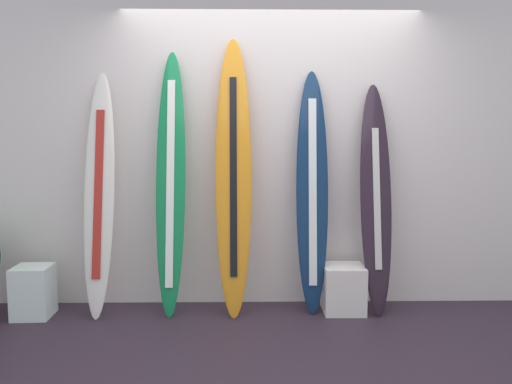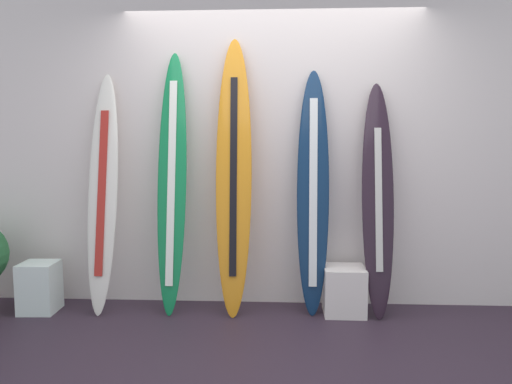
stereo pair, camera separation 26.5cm
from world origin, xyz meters
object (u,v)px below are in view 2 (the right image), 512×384
Objects in this scene: surfboard_navy at (313,192)px; surfboard_emerald at (172,185)px; display_block_left at (344,290)px; display_block_center at (40,287)px; surfboard_charcoal at (378,201)px; surfboard_ivory at (103,194)px; surfboard_sunset at (234,176)px.

surfboard_emerald is at bearing -178.16° from surfboard_navy.
surfboard_emerald is at bearing 179.21° from display_block_left.
display_block_left is 2.51m from display_block_center.
surfboard_charcoal is at bearing -0.06° from surfboard_emerald.
display_block_center is at bearing -176.44° from surfboard_navy.
surfboard_charcoal is 4.57× the size of display_block_center.
display_block_center is (-0.52, -0.09, -0.77)m from surfboard_ivory.
display_block_left is at bearing -176.07° from surfboard_charcoal.
surfboard_emerald is 5.20× the size of display_block_center.
surfboard_emerald is 0.51m from surfboard_sunset.
surfboard_navy is at bearing 3.58° from surfboard_sunset.
surfboard_emerald is 0.95× the size of surfboard_sunset.
surfboard_sunset reaches higher than display_block_left.
display_block_center is (-1.10, -0.10, -0.85)m from surfboard_emerald.
display_block_left is at bearing -0.30° from surfboard_ivory.
surfboard_emerald is 1.66m from display_block_left.
surfboard_ivory is 1.10m from surfboard_sunset.
surfboard_navy is at bearing 1.84° from surfboard_emerald.
surfboard_charcoal is (1.16, 0.00, -0.20)m from surfboard_sunset.
surfboard_navy is 0.52m from surfboard_charcoal.
surfboard_navy is 0.85m from display_block_left.
surfboard_charcoal is (0.52, -0.04, -0.07)m from surfboard_navy.
surfboard_emerald reaches higher than surfboard_charcoal.
surfboard_charcoal is 0.78m from display_block_left.
surfboard_navy is (1.16, 0.04, -0.06)m from surfboard_emerald.
surfboard_charcoal reaches higher than display_block_center.
display_block_center is (-2.25, -0.14, -0.79)m from surfboard_navy.
display_block_left is (-0.26, -0.02, -0.74)m from surfboard_charcoal.
surfboard_ivory is at bearing -178.47° from surfboard_navy.
surfboard_ivory is at bearing -179.09° from surfboard_emerald.
surfboard_ivory is 0.99× the size of surfboard_navy.
surfboard_emerald reaches higher than display_block_left.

